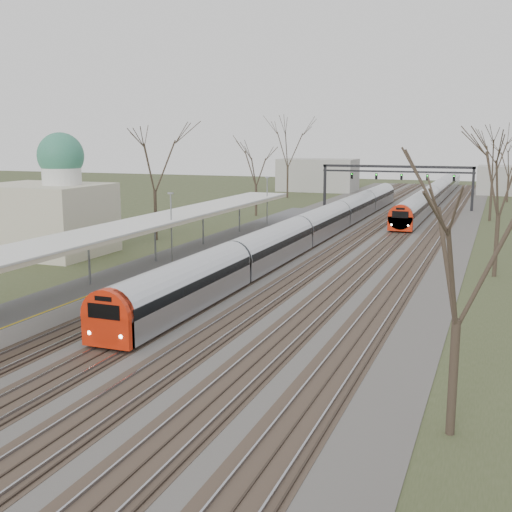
{
  "coord_description": "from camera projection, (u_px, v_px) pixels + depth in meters",
  "views": [
    {
      "loc": [
        14.09,
        -6.08,
        9.85
      ],
      "look_at": [
        -1.09,
        33.6,
        2.0
      ],
      "focal_mm": 45.0,
      "sensor_mm": 36.0,
      "label": 1
    }
  ],
  "objects": [
    {
      "name": "tree_west_far",
      "position": [
        154.0,
        157.0,
        60.92
      ],
      "size": [
        5.5,
        5.5,
        11.33
      ],
      "color": "#2D231C",
      "rests_on": "ground"
    },
    {
      "name": "track_bed",
      "position": [
        347.0,
        239.0,
        62.73
      ],
      "size": [
        24.0,
        160.0,
        0.22
      ],
      "color": "#474442",
      "rests_on": "ground"
    },
    {
      "name": "platform",
      "position": [
        178.0,
        260.0,
        49.85
      ],
      "size": [
        3.5,
        69.0,
        1.0
      ],
      "primitive_type": "cube",
      "color": "#9E9B93",
      "rests_on": "ground"
    },
    {
      "name": "canopy",
      "position": [
        147.0,
        223.0,
        45.08
      ],
      "size": [
        4.1,
        50.0,
        3.11
      ],
      "color": "slate",
      "rests_on": "platform"
    },
    {
      "name": "train_far",
      "position": [
        436.0,
        192.0,
        100.58
      ],
      "size": [
        2.62,
        75.21,
        3.05
      ],
      "color": "#AEB1B8",
      "rests_on": "ground"
    },
    {
      "name": "signal_gantry",
      "position": [
        397.0,
        174.0,
        89.38
      ],
      "size": [
        21.0,
        0.59,
        6.08
      ],
      "color": "black",
      "rests_on": "ground"
    },
    {
      "name": "train_near",
      "position": [
        320.0,
        223.0,
        63.67
      ],
      "size": [
        2.62,
        75.21,
        3.05
      ],
      "color": "#AEB1B8",
      "rests_on": "ground"
    },
    {
      "name": "tree_east_far",
      "position": [
        501.0,
        175.0,
        44.65
      ],
      "size": [
        5.0,
        5.0,
        10.3
      ],
      "color": "#2D231C",
      "rests_on": "ground"
    },
    {
      "name": "dome_building",
      "position": [
        47.0,
        211.0,
        54.17
      ],
      "size": [
        10.0,
        8.0,
        10.3
      ],
      "color": "beige",
      "rests_on": "ground"
    },
    {
      "name": "tree_east_near",
      "position": [
        461.0,
        243.0,
        20.34
      ],
      "size": [
        4.5,
        4.5,
        9.27
      ],
      "color": "#2D231C",
      "rests_on": "ground"
    }
  ]
}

